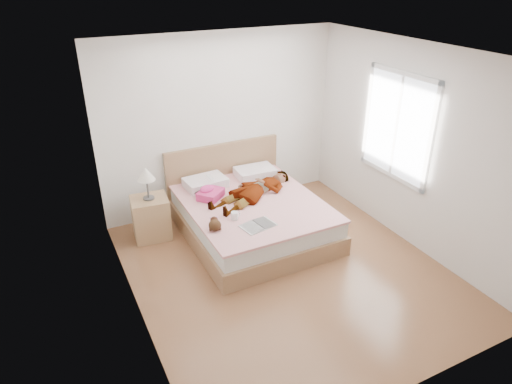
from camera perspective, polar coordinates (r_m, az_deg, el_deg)
ground at (r=5.72m, az=3.89°, el=-9.73°), size 4.00×4.00×0.00m
woman at (r=6.31m, az=-0.18°, el=0.56°), size 1.57×1.08×0.20m
hair at (r=6.51m, az=-6.45°, el=0.65°), size 0.52×0.61×0.08m
phone at (r=6.42m, az=-5.78°, el=1.87°), size 0.09×0.11×0.06m
room_shell at (r=6.24m, az=17.24°, el=7.85°), size 4.00×4.00×4.00m
bed at (r=6.34m, az=-0.75°, el=-2.75°), size 1.80×2.08×1.00m
towel at (r=6.25m, az=-5.80°, el=-0.13°), size 0.44×0.43×0.18m
magazine at (r=5.60m, az=0.27°, el=-4.20°), size 0.45×0.34×0.02m
coffee_mug at (r=5.73m, az=-2.66°, el=-2.96°), size 0.13×0.10×0.10m
plush_toy at (r=5.53m, az=-5.18°, el=-4.04°), size 0.20×0.26×0.13m
nightstand at (r=6.35m, az=-13.03°, el=-2.78°), size 0.52×0.48×1.04m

